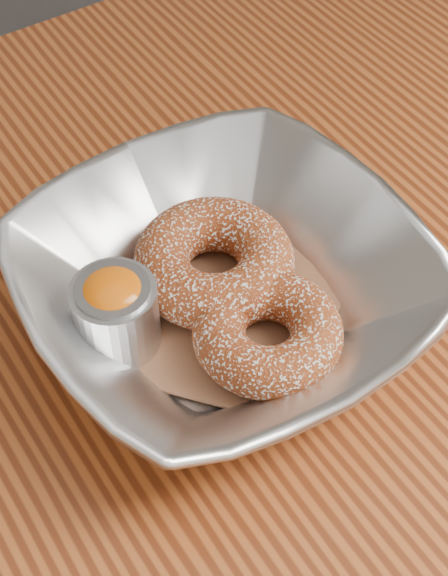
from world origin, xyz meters
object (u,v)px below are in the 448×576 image
table (135,482)px  serving_bowl (224,287)px  donut_back (214,262)px  ramekin (116,312)px  donut_front (268,333)px

table → serving_bowl: 0.16m
serving_bowl → donut_back: (0.01, 0.02, -0.00)m
ramekin → donut_back: bearing=6.0°
table → ramekin: bearing=62.3°
serving_bowl → donut_back: 0.02m
donut_front → serving_bowl: bearing=96.3°
serving_bowl → donut_front: 0.04m
donut_back → donut_front: size_ratio=1.13×
serving_bowl → table: bearing=-164.8°
serving_bowl → donut_front: bearing=-83.7°
donut_back → ramekin: ramekin is taller
donut_back → donut_front: 0.07m
table → donut_back: 0.17m
table → serving_bowl: bearing=15.2°
serving_bowl → donut_back: size_ratio=2.38×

